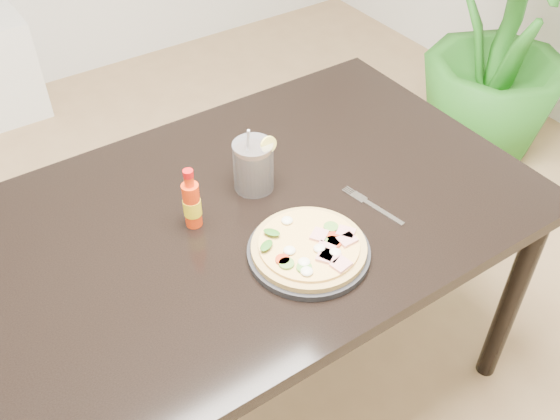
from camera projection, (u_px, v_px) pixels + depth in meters
floor at (276, 372)px, 2.06m from camera, size 4.50×4.50×0.00m
dining_table at (254, 231)px, 1.60m from camera, size 1.40×0.90×0.75m
plate at (309, 252)px, 1.42m from camera, size 0.28×0.28×0.02m
pizza at (310, 247)px, 1.40m from camera, size 0.26×0.26×0.03m
hot_sauce_bottle at (192, 204)px, 1.46m from camera, size 0.05×0.05×0.16m
cola_cup at (253, 167)px, 1.56m from camera, size 0.11×0.10×0.19m
fork at (371, 205)px, 1.55m from camera, size 0.05×0.19×0.00m
houseplant at (505, 38)px, 2.62m from camera, size 0.68×0.68×1.13m
plant_pot at (482, 128)px, 2.92m from camera, size 0.28×0.28×0.22m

